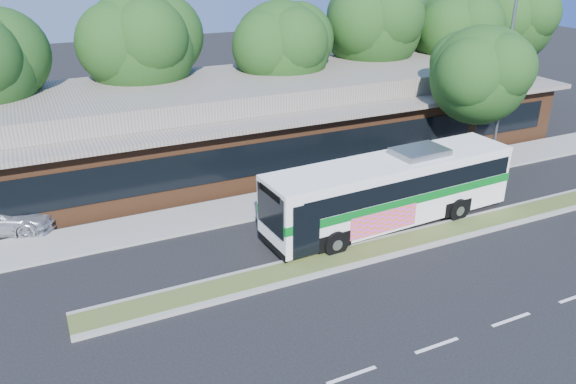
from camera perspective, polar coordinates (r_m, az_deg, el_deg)
name	(u,v)px	position (r m, az deg, el deg)	size (l,w,h in m)	color
ground	(416,250)	(22.96, 12.87, -5.75)	(120.00, 120.00, 0.00)	black
median_strip	(407,242)	(23.33, 12.00, -4.95)	(26.00, 1.10, 0.15)	#445323
sidewalk	(336,190)	(27.64, 4.90, 0.21)	(44.00, 2.60, 0.12)	gray
plaza_building	(280,115)	(32.45, -0.80, 7.81)	(33.20, 11.20, 4.45)	#57311B
lamp_post	(504,75)	(31.64, 21.10, 11.00)	(0.93, 0.18, 9.07)	slate
tree_bg_b	(146,44)	(32.56, -14.20, 14.40)	(6.69, 6.00, 9.00)	black
tree_bg_c	(286,46)	(34.17, -0.17, 14.59)	(6.24, 5.60, 8.26)	black
tree_bg_d	(378,23)	(38.38, 9.14, 16.58)	(6.91, 6.20, 9.37)	black
tree_bg_e	(460,30)	(41.32, 17.04, 15.43)	(6.47, 5.80, 8.50)	black
tree_bg_f	(515,19)	(46.17, 22.08, 15.96)	(6.69, 6.00, 8.92)	black
transit_bus	(392,186)	(24.08, 10.51, 0.64)	(11.53, 3.10, 3.20)	white
sidewalk_tree	(483,72)	(31.03, 19.24, 11.42)	(5.57, 5.00, 7.49)	black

